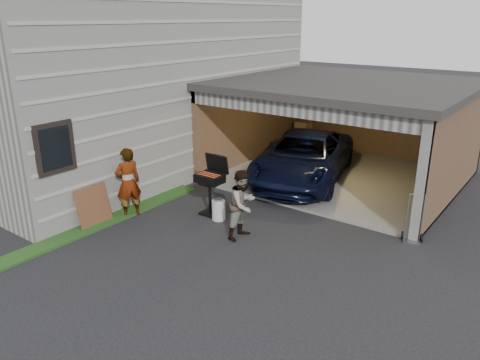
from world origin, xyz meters
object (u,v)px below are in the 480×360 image
at_px(plywood_panel, 94,206).
at_px(bbq_grill, 211,180).
at_px(minivan, 304,159).
at_px(propane_tank, 219,210).
at_px(woman, 128,183).
at_px(man, 243,204).
at_px(hand_truck, 412,233).

bearing_deg(plywood_panel, bbq_grill, 51.00).
xyz_separation_m(minivan, plywood_panel, (-2.38, -5.60, -0.21)).
bearing_deg(propane_tank, bbq_grill, 155.40).
relative_size(minivan, bbq_grill, 3.35).
bearing_deg(bbq_grill, plywood_panel, -129.00).
bearing_deg(plywood_panel, minivan, 66.99).
relative_size(minivan, woman, 2.85).
distance_m(man, bbq_grill, 1.52).
bearing_deg(bbq_grill, propane_tank, -24.60).
xyz_separation_m(minivan, bbq_grill, (-0.64, -3.45, 0.19)).
bearing_deg(woman, man, 123.21).
distance_m(woman, plywood_panel, 0.97).
bearing_deg(plywood_panel, woman, 74.41).
bearing_deg(man, bbq_grill, 69.94).
relative_size(man, bbq_grill, 1.06).
bearing_deg(minivan, man, -94.75).
xyz_separation_m(bbq_grill, propane_tank, (0.38, -0.17, -0.63)).
bearing_deg(minivan, plywood_panel, -128.51).
bearing_deg(hand_truck, propane_tank, -175.75).
distance_m(propane_tank, plywood_panel, 2.91).
bearing_deg(plywood_panel, propane_tank, 42.97).
relative_size(woman, hand_truck, 1.57).
xyz_separation_m(propane_tank, plywood_panel, (-2.12, -1.97, 0.23)).
height_order(woman, plywood_panel, woman).
bearing_deg(hand_truck, minivan, 135.18).
distance_m(woman, man, 2.99).
bearing_deg(propane_tank, woman, -149.34).
height_order(woman, propane_tank, woman).
height_order(man, propane_tank, man).
bearing_deg(woman, propane_tank, 140.10).
distance_m(woman, bbq_grill, 1.98).
bearing_deg(plywood_panel, hand_truck, 29.95).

